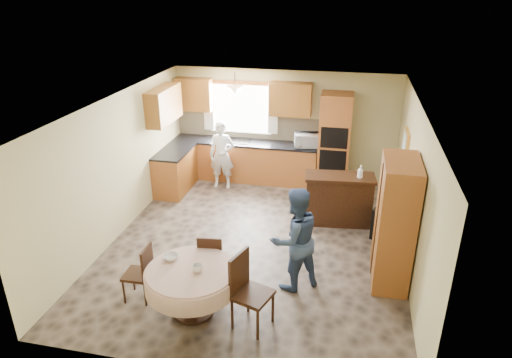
{
  "coord_description": "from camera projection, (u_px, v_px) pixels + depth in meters",
  "views": [
    {
      "loc": [
        1.45,
        -6.8,
        4.26
      ],
      "look_at": [
        -0.07,
        0.3,
        1.09
      ],
      "focal_mm": 32.0,
      "sensor_mm": 36.0,
      "label": 1
    }
  ],
  "objects": [
    {
      "name": "bowl_sideboard",
      "position": [
        323.0,
        176.0,
        8.45
      ],
      "size": [
        0.25,
        0.25,
        0.05
      ],
      "primitive_type": "imported",
      "rotation": [
        0.0,
        0.0,
        -0.31
      ],
      "color": "#B2B2B2",
      "rests_on": "sideboard"
    },
    {
      "name": "oven_tower",
      "position": [
        334.0,
        142.0,
        9.85
      ],
      "size": [
        0.66,
        0.62,
        2.12
      ],
      "primitive_type": "cube",
      "color": "#BB6431",
      "rests_on": "floor"
    },
    {
      "name": "chair_left",
      "position": [
        142.0,
        271.0,
        6.48
      ],
      "size": [
        0.39,
        0.39,
        0.86
      ],
      "rotation": [
        0.0,
        0.0,
        -1.54
      ],
      "color": "#371F0F",
      "rests_on": "floor"
    },
    {
      "name": "dining_table",
      "position": [
        192.0,
        279.0,
        6.16
      ],
      "size": [
        1.26,
        1.26,
        0.71
      ],
      "color": "#371F0F",
      "rests_on": "floor"
    },
    {
      "name": "wall_cab_side",
      "position": [
        164.0,
        105.0,
        9.38
      ],
      "size": [
        0.33,
        1.2,
        0.72
      ],
      "primitive_type": "cube",
      "color": "#A36728",
      "rests_on": "wall_left"
    },
    {
      "name": "cupboard",
      "position": [
        395.0,
        223.0,
        6.73
      ],
      "size": [
        0.51,
        1.02,
        1.95
      ],
      "primitive_type": "cube",
      "color": "#BB6431",
      "rests_on": "floor"
    },
    {
      "name": "wall_cab_left",
      "position": [
        194.0,
        94.0,
        10.25
      ],
      "size": [
        0.85,
        0.33,
        0.72
      ],
      "primitive_type": "cube",
      "color": "#A36728",
      "rests_on": "wall_back"
    },
    {
      "name": "base_cab_left",
      "position": [
        175.0,
        171.0,
        9.94
      ],
      "size": [
        0.6,
        1.2,
        0.88
      ],
      "primitive_type": "cube",
      "color": "#BB6431",
      "rests_on": "floor"
    },
    {
      "name": "backsplash",
      "position": [
        247.0,
        127.0,
        10.45
      ],
      "size": [
        3.3,
        0.02,
        0.55
      ],
      "primitive_type": "cube",
      "color": "tan",
      "rests_on": "wall_back"
    },
    {
      "name": "pendant",
      "position": [
        235.0,
        90.0,
        9.67
      ],
      "size": [
        0.36,
        0.36,
        0.18
      ],
      "primitive_type": "cone",
      "rotation": [
        3.14,
        0.0,
        0.0
      ],
      "color": "beige",
      "rests_on": "ceiling"
    },
    {
      "name": "chair_right",
      "position": [
        247.0,
        287.0,
        5.96
      ],
      "size": [
        0.58,
        0.58,
        1.06
      ],
      "rotation": [
        0.0,
        0.0,
        1.23
      ],
      "color": "#371F0F",
      "rests_on": "floor"
    },
    {
      "name": "person_sink",
      "position": [
        222.0,
        155.0,
        9.98
      ],
      "size": [
        0.58,
        0.41,
        1.5
      ],
      "primitive_type": "imported",
      "rotation": [
        0.0,
        0.0,
        0.09
      ],
      "color": "silver",
      "rests_on": "floor"
    },
    {
      "name": "curtain_left",
      "position": [
        208.0,
        105.0,
        10.38
      ],
      "size": [
        0.22,
        0.02,
        1.15
      ],
      "primitive_type": "cube",
      "color": "white",
      "rests_on": "wall_back"
    },
    {
      "name": "counter_back",
      "position": [
        245.0,
        142.0,
        10.3
      ],
      "size": [
        3.3,
        0.64,
        0.04
      ],
      "primitive_type": "cube",
      "color": "black",
      "rests_on": "base_cab_back"
    },
    {
      "name": "oven_upper",
      "position": [
        334.0,
        138.0,
        9.49
      ],
      "size": [
        0.56,
        0.01,
        0.45
      ],
      "primitive_type": "cube",
      "color": "black",
      "rests_on": "oven_tower"
    },
    {
      "name": "cup_table",
      "position": [
        198.0,
        268.0,
        6.03
      ],
      "size": [
        0.17,
        0.17,
        0.11
      ],
      "primitive_type": "imported",
      "rotation": [
        0.0,
        0.0,
        -0.3
      ],
      "color": "#B2B2B2",
      "rests_on": "dining_table"
    },
    {
      "name": "wall_left",
      "position": [
        118.0,
        166.0,
        8.06
      ],
      "size": [
        0.02,
        6.0,
        2.5
      ],
      "primitive_type": "cube",
      "color": "tan",
      "rests_on": "floor"
    },
    {
      "name": "space_heater",
      "position": [
        385.0,
        225.0,
        8.09
      ],
      "size": [
        0.49,
        0.41,
        0.57
      ],
      "primitive_type": "cube",
      "rotation": [
        0.0,
        0.0,
        -0.34
      ],
      "color": "black",
      "rests_on": "floor"
    },
    {
      "name": "chair_back",
      "position": [
        211.0,
        257.0,
        6.77
      ],
      "size": [
        0.42,
        0.42,
        0.88
      ],
      "rotation": [
        0.0,
        0.0,
        3.27
      ],
      "color": "#371F0F",
      "rests_on": "floor"
    },
    {
      "name": "wall_back",
      "position": [
        284.0,
        126.0,
        10.27
      ],
      "size": [
        5.0,
        0.02,
        2.5
      ],
      "primitive_type": "cube",
      "color": "tan",
      "rests_on": "floor"
    },
    {
      "name": "framed_picture",
      "position": [
        406.0,
        143.0,
        8.24
      ],
      "size": [
        0.06,
        0.56,
        0.46
      ],
      "color": "gold",
      "rests_on": "wall_right"
    },
    {
      "name": "wall_front",
      "position": [
        198.0,
        286.0,
        4.89
      ],
      "size": [
        5.0,
        0.02,
        2.5
      ],
      "primitive_type": "cube",
      "color": "tan",
      "rests_on": "floor"
    },
    {
      "name": "bowl_table",
      "position": [
        171.0,
        257.0,
        6.31
      ],
      "size": [
        0.25,
        0.25,
        0.06
      ],
      "primitive_type": "imported",
      "rotation": [
        0.0,
        0.0,
        0.25
      ],
      "color": "#B2B2B2",
      "rests_on": "dining_table"
    },
    {
      "name": "counter_left",
      "position": [
        174.0,
        152.0,
        9.76
      ],
      "size": [
        0.64,
        1.2,
        0.04
      ],
      "primitive_type": "cube",
      "color": "black",
      "rests_on": "base_cab_left"
    },
    {
      "name": "oven_lower",
      "position": [
        333.0,
        160.0,
        9.69
      ],
      "size": [
        0.56,
        0.01,
        0.45
      ],
      "primitive_type": "cube",
      "color": "black",
      "rests_on": "oven_tower"
    },
    {
      "name": "sideboard",
      "position": [
        338.0,
        201.0,
        8.58
      ],
      "size": [
        1.32,
        0.66,
        0.91
      ],
      "primitive_type": "cube",
      "rotation": [
        0.0,
        0.0,
        0.1
      ],
      "color": "#371F0F",
      "rests_on": "floor"
    },
    {
      "name": "wall_cab_right",
      "position": [
        291.0,
        99.0,
        9.83
      ],
      "size": [
        0.9,
        0.33,
        0.72
      ],
      "primitive_type": "cube",
      "color": "#A36728",
      "rests_on": "wall_back"
    },
    {
      "name": "window",
      "position": [
        241.0,
        109.0,
        10.3
      ],
      "size": [
        1.4,
        0.03,
        1.1
      ],
      "primitive_type": "cube",
      "color": "white",
      "rests_on": "wall_back"
    },
    {
      "name": "microwave",
      "position": [
        307.0,
        140.0,
        9.92
      ],
      "size": [
        0.6,
        0.46,
        0.3
      ],
      "primitive_type": "imported",
      "rotation": [
        0.0,
        0.0,
        0.19
      ],
      "color": "silver",
      "rests_on": "counter_back"
    },
    {
      "name": "base_cab_back",
      "position": [
        245.0,
        161.0,
        10.49
      ],
      "size": [
        3.3,
        0.6,
        0.88
      ],
      "primitive_type": "cube",
      "color": "#BB6431",
      "rests_on": "floor"
    },
    {
      "name": "person_dining",
      "position": [
        295.0,
        239.0,
        6.63
      ],
      "size": [
        0.99,
        0.97,
        1.61
      ],
      "primitive_type": "imported",
      "rotation": [
        0.0,
        0.0,
        3.81
      ],
      "color": "#334770",
      "rests_on": "floor"
    },
    {
      "name": "wall_right",
      "position": [
        413.0,
        191.0,
        7.1
      ],
      "size": [
        0.02,
        6.0,
        2.5
      ],
      "primitive_type": "cube",
      "color": "tan",
      "rests_on": "floor"
    },
    {
      "name": "bottle_sideboard",
      "position": [
        360.0,
        173.0,
        8.27
      ],
      "size": [
        0.13,
        0.13,
        0.29
      ],
      "primitive_type": "imported",
      "rotation": [
        0.0,
        0.0,
        0.16
      ],
      "color": "silver",
      "rests_on": "sideboard"
    },
    {
      "name": "floor",
      "position": [
        256.0,
        242.0,
        8.08
      ],
      "size": [
        5.0,
        6.0,
        0.01
      ],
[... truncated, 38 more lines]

